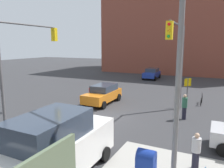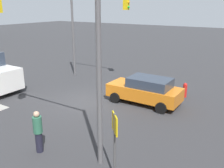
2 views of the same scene
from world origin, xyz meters
The scene contains 7 objects.
ground_plane centered at (0.00, 0.00, 0.00)m, with size 120.00×120.00×0.00m, color #333335.
traffic_signal_nw_corner centered at (-2.37, 4.50, 4.64)m, with size 5.58×0.36×6.50m.
traffic_signal_se_corner centered at (2.50, -4.50, 4.62)m, with size 5.26×0.36×6.50m.
warning_sign_two_way centered at (-5.40, 4.94, 1.64)m, with size 0.48×0.48×2.40m.
fire_hydrant centered at (-5.00, -4.20, 0.49)m, with size 0.26×0.26×0.94m.
coupe_orange centered at (-3.32, -1.85, 0.84)m, with size 4.34×2.02×1.62m.
pedestrian_crossing centered at (-2.00, 5.20, 0.92)m, with size 0.36×0.36×1.76m.
Camera 2 is at (-9.21, 11.04, 5.65)m, focal length 40.00 mm.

